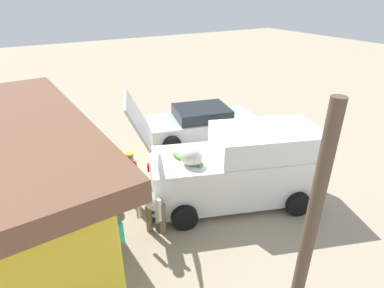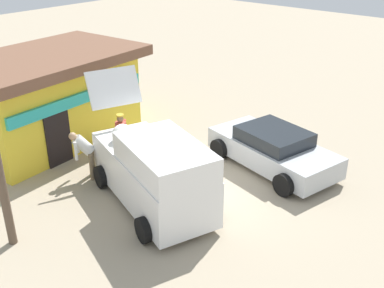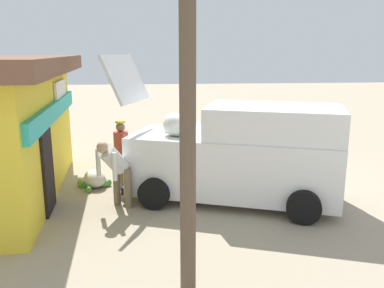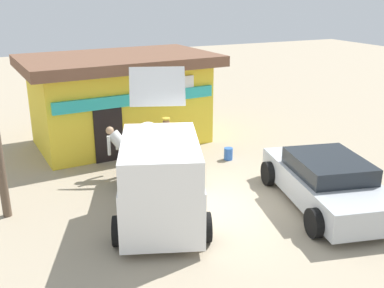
{
  "view_description": "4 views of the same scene",
  "coord_description": "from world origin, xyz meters",
  "views": [
    {
      "loc": [
        -6.94,
        4.59,
        5.26
      ],
      "look_at": [
        0.37,
        0.37,
        1.06
      ],
      "focal_mm": 29.31,
      "sensor_mm": 36.0,
      "label": 1
    },
    {
      "loc": [
        -8.84,
        -7.74,
        6.87
      ],
      "look_at": [
        0.9,
        0.55,
        0.79
      ],
      "focal_mm": 43.54,
      "sensor_mm": 36.0,
      "label": 2
    },
    {
      "loc": [
        -9.4,
        1.72,
        3.16
      ],
      "look_at": [
        0.41,
        0.78,
        0.85
      ],
      "focal_mm": 37.29,
      "sensor_mm": 36.0,
      "label": 3
    },
    {
      "loc": [
        -4.7,
        -9.15,
        5.1
      ],
      "look_at": [
        0.05,
        1.25,
        1.15
      ],
      "focal_mm": 41.8,
      "sensor_mm": 36.0,
      "label": 4
    }
  ],
  "objects": [
    {
      "name": "utility_pole",
      "position": [
        -4.75,
        1.33,
        2.06
      ],
      "size": [
        0.2,
        0.2,
        4.13
      ],
      "primitive_type": "cylinder",
      "color": "brown",
      "rests_on": "ground_plane"
    },
    {
      "name": "unloaded_banana_pile",
      "position": [
        -0.22,
        3.17,
        0.18
      ],
      "size": [
        0.82,
        0.83,
        0.41
      ],
      "color": "silver",
      "rests_on": "ground_plane"
    },
    {
      "name": "delivery_van",
      "position": [
        -1.38,
        -0.07,
        1.03
      ],
      "size": [
        3.2,
        5.09,
        3.09
      ],
      "color": "white",
      "rests_on": "ground_plane"
    },
    {
      "name": "customer_bending",
      "position": [
        -1.61,
        2.54,
        0.88
      ],
      "size": [
        0.71,
        0.7,
        1.46
      ],
      "color": "#726047",
      "rests_on": "ground_plane"
    },
    {
      "name": "ground_plane",
      "position": [
        0.0,
        0.0,
        0.0
      ],
      "size": [
        60.0,
        60.0,
        0.0
      ],
      "primitive_type": "plane",
      "color": "tan"
    },
    {
      "name": "vendor_standing",
      "position": [
        -0.2,
        2.51,
        0.9
      ],
      "size": [
        0.55,
        0.42,
        1.59
      ],
      "color": "#726047",
      "rests_on": "ground_plane"
    },
    {
      "name": "paint_bucket",
      "position": [
        1.85,
        2.42,
        0.19
      ],
      "size": [
        0.28,
        0.28,
        0.38
      ],
      "primitive_type": "cylinder",
      "color": "blue",
      "rests_on": "ground_plane"
    },
    {
      "name": "parked_sedan",
      "position": [
        2.55,
        -1.31,
        0.6
      ],
      "size": [
        2.91,
        4.44,
        1.24
      ],
      "color": "#B2B7BC",
      "rests_on": "ground_plane"
    }
  ]
}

